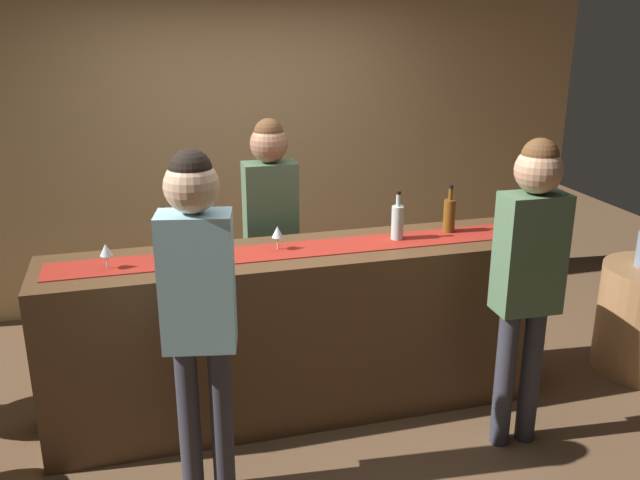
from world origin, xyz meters
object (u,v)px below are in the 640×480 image
object	(u,v)px
wine_glass_mid_counter	(278,233)
bartender	(271,219)
customer_sipping	(529,262)
customer_browsing	(198,291)
wine_glass_near_customer	(106,251)
wine_bottle_green	(164,240)
wine_bottle_amber	(449,215)
wine_bottle_clear	(397,222)

from	to	relation	value
wine_glass_mid_counter	bartender	size ratio (longest dim) A/B	0.08
customer_sipping	customer_browsing	world-z (taller)	customer_browsing
wine_glass_near_customer	wine_bottle_green	bearing A→B (deg)	15.01
wine_bottle_green	customer_browsing	distance (m)	0.72
wine_bottle_green	customer_browsing	size ratio (longest dim) A/B	0.17
wine_bottle_green	wine_glass_mid_counter	bearing A→B (deg)	-2.02
wine_bottle_amber	customer_browsing	xyz separation A→B (m)	(-1.62, -0.73, -0.03)
wine_bottle_amber	wine_bottle_clear	world-z (taller)	same
wine_bottle_clear	wine_glass_near_customer	xyz separation A→B (m)	(-1.68, -0.06, -0.01)
wine_bottle_clear	wine_glass_mid_counter	world-z (taller)	wine_bottle_clear
wine_bottle_amber	bartender	world-z (taller)	bartender
wine_glass_near_customer	wine_bottle_clear	bearing A→B (deg)	1.91
wine_bottle_clear	bartender	distance (m)	0.87
wine_bottle_amber	wine_glass_near_customer	distance (m)	2.04
wine_bottle_green	customer_browsing	bearing A→B (deg)	-81.38
wine_bottle_clear	wine_glass_mid_counter	size ratio (longest dim) A/B	2.10
wine_glass_near_customer	wine_glass_mid_counter	xyz separation A→B (m)	(0.94, 0.06, 0.00)
wine_bottle_clear	wine_glass_near_customer	size ratio (longest dim) A/B	2.10
customer_sipping	wine_glass_near_customer	bearing A→B (deg)	165.48
wine_bottle_amber	bartender	bearing A→B (deg)	153.81
wine_glass_mid_counter	wine_bottle_amber	bearing A→B (deg)	2.37
wine_bottle_clear	customer_browsing	bearing A→B (deg)	-151.66
wine_bottle_green	wine_bottle_amber	bearing A→B (deg)	0.77
wine_bottle_green	customer_browsing	world-z (taller)	customer_browsing
customer_browsing	wine_bottle_amber	bearing A→B (deg)	35.57
wine_bottle_amber	wine_glass_mid_counter	xyz separation A→B (m)	(-1.10, -0.05, -0.01)
wine_glass_mid_counter	customer_browsing	xyz separation A→B (m)	(-0.53, -0.68, -0.03)
wine_glass_near_customer	bartender	xyz separation A→B (m)	(1.01, 0.61, -0.08)
wine_bottle_amber	wine_bottle_green	size ratio (longest dim) A/B	1.00
wine_glass_mid_counter	customer_sipping	xyz separation A→B (m)	(1.21, -0.70, -0.05)
wine_bottle_amber	wine_bottle_clear	distance (m)	0.37
customer_sipping	bartender	bearing A→B (deg)	134.28
wine_bottle_clear	wine_bottle_green	bearing A→B (deg)	178.86
customer_sipping	wine_bottle_clear	bearing A→B (deg)	126.31
wine_bottle_green	wine_bottle_clear	bearing A→B (deg)	-1.14
wine_bottle_green	wine_glass_near_customer	bearing A→B (deg)	-164.99
wine_bottle_green	wine_glass_mid_counter	size ratio (longest dim) A/B	2.10
bartender	customer_browsing	size ratio (longest dim) A/B	0.96
customer_sipping	customer_browsing	size ratio (longest dim) A/B	0.98
wine_bottle_clear	customer_browsing	xyz separation A→B (m)	(-1.26, -0.68, -0.03)
wine_glass_near_customer	customer_sipping	world-z (taller)	customer_sipping
wine_bottle_green	wine_glass_mid_counter	xyz separation A→B (m)	(0.63, -0.02, -0.01)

